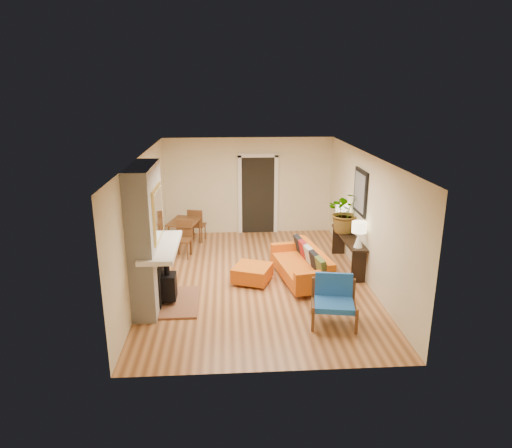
% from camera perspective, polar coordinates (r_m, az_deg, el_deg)
% --- Properties ---
extents(room_shell, '(6.50, 6.50, 6.50)m').
position_cam_1_polar(room_shell, '(11.81, 2.16, 3.90)').
color(room_shell, '#C4814B').
rests_on(room_shell, ground).
extents(fireplace, '(1.09, 1.68, 2.60)m').
position_cam_1_polar(fireplace, '(8.37, -13.27, -2.05)').
color(fireplace, white).
rests_on(fireplace, ground).
extents(sofa, '(1.09, 1.97, 0.73)m').
position_cam_1_polar(sofa, '(9.55, 5.98, -5.15)').
color(sofa, silver).
rests_on(sofa, ground).
extents(ottoman, '(0.91, 0.91, 0.36)m').
position_cam_1_polar(ottoman, '(9.43, -0.46, -6.12)').
color(ottoman, silver).
rests_on(ottoman, ground).
extents(blue_chair, '(0.87, 0.85, 0.79)m').
position_cam_1_polar(blue_chair, '(8.01, 9.71, -9.01)').
color(blue_chair, brown).
rests_on(blue_chair, ground).
extents(dining_table, '(0.94, 1.67, 0.88)m').
position_cam_1_polar(dining_table, '(11.36, -8.59, -0.28)').
color(dining_table, brown).
rests_on(dining_table, ground).
extents(console_table, '(0.34, 1.85, 0.72)m').
position_cam_1_polar(console_table, '(10.27, 11.49, -2.29)').
color(console_table, black).
rests_on(console_table, ground).
extents(lamp_near, '(0.30, 0.30, 0.54)m').
position_cam_1_polar(lamp_near, '(9.47, 12.75, -0.91)').
color(lamp_near, white).
rests_on(lamp_near, console_table).
extents(lamp_far, '(0.30, 0.30, 0.54)m').
position_cam_1_polar(lamp_far, '(10.76, 10.70, 1.36)').
color(lamp_far, white).
rests_on(lamp_far, console_table).
extents(houseplant, '(0.86, 0.75, 0.95)m').
position_cam_1_polar(houseplant, '(10.36, 11.21, 1.52)').
color(houseplant, '#1E5919').
rests_on(houseplant, console_table).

